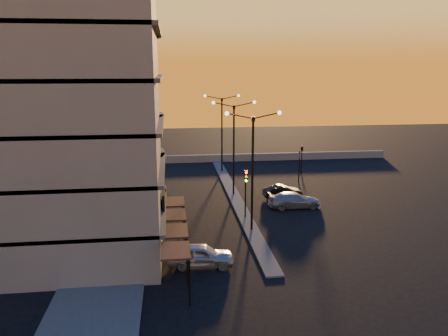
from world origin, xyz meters
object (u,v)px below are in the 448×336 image
streetlamp_mid (234,141)px  car_wagon (295,200)px  traffic_light_main (246,186)px  car_hatchback (201,255)px  car_sedan (282,192)px

streetlamp_mid → car_wagon: 8.42m
traffic_light_main → car_hatchback: (-4.44, -8.60, -2.15)m
car_sedan → car_wagon: 3.13m
car_sedan → car_wagon: (0.34, -3.11, 0.08)m
traffic_light_main → car_wagon: size_ratio=0.87×
streetlamp_mid → car_wagon: (5.02, -4.68, -4.89)m
car_sedan → car_wagon: car_wagon is taller
traffic_light_main → car_sedan: (4.68, 5.56, -2.26)m
streetlamp_mid → car_hatchback: size_ratio=2.20×
streetlamp_mid → car_wagon: size_ratio=1.95×
traffic_light_main → car_sedan: traffic_light_main is taller
car_hatchback → car_sedan: car_hatchback is taller
car_sedan → car_wagon: size_ratio=0.78×
car_wagon → traffic_light_main: bearing=116.9°
streetlamp_mid → traffic_light_main: streetlamp_mid is taller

